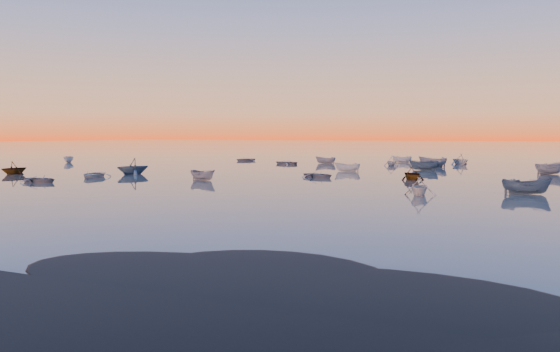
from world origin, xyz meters
The scene contains 6 objects.
ground centered at (0.00, 100.00, 0.00)m, with size 600.00×600.00×0.00m, color slate.
mud_lobes centered at (0.00, -1.00, 0.01)m, with size 140.00×6.00×0.07m, color black, non-canonical shape.
moored_fleet centered at (0.00, 53.00, 0.00)m, with size 124.00×58.00×1.20m, color silver, non-canonical shape.
boat_near_left centered at (-25.11, 31.77, 0.00)m, with size 4.42×1.84×1.11m, color silver.
boat_near_center centered at (20.11, 32.66, 0.00)m, with size 3.96×1.68×1.37m, color #344D65.
boat_near_right centered at (12.11, 28.35, 0.00)m, with size 3.28×1.48×1.15m, color silver.
Camera 1 is at (19.31, -16.71, 4.97)m, focal length 35.00 mm.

